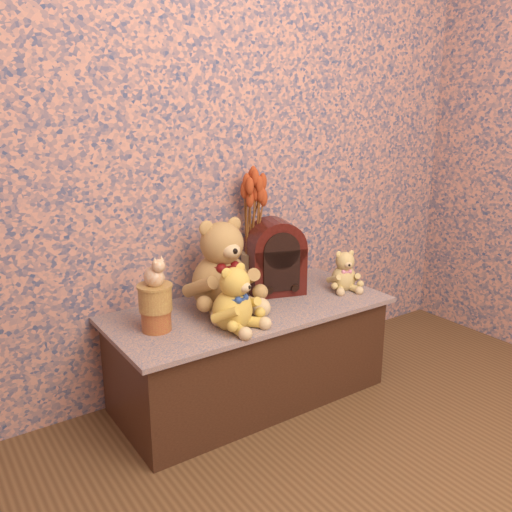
{
  "coord_description": "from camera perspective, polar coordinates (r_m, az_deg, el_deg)",
  "views": [
    {
      "loc": [
        -1.21,
        -0.6,
        1.29
      ],
      "look_at": [
        0.0,
        1.18,
        0.67
      ],
      "focal_mm": 38.01,
      "sensor_mm": 36.0,
      "label": 1
    }
  ],
  "objects": [
    {
      "name": "biscuit_tin_lower",
      "position": [
        2.14,
        -10.44,
        -6.65
      ],
      "size": [
        0.12,
        0.12,
        0.08
      ],
      "primitive_type": "cylinder",
      "rotation": [
        0.0,
        0.0,
        -0.06
      ],
      "color": "#B47F35",
      "rests_on": "display_shelf"
    },
    {
      "name": "cat_figurine",
      "position": [
        2.07,
        -10.72,
        -1.47
      ],
      "size": [
        0.11,
        0.12,
        0.12
      ],
      "primitive_type": null,
      "rotation": [
        0.0,
        0.0,
        0.26
      ],
      "color": "silver",
      "rests_on": "biscuit_tin_upper"
    },
    {
      "name": "display_shelf",
      "position": [
        2.44,
        -0.67,
        -10.11
      ],
      "size": [
        1.23,
        0.56,
        0.43
      ],
      "primitive_type": "cube",
      "color": "#3B4F7A",
      "rests_on": "ground"
    },
    {
      "name": "ceramic_vase",
      "position": [
        2.53,
        -0.32,
        -1.63
      ],
      "size": [
        0.14,
        0.14,
        0.18
      ],
      "primitive_type": "cylinder",
      "rotation": [
        0.0,
        0.0,
        -0.33
      ],
      "color": "tan",
      "rests_on": "display_shelf"
    },
    {
      "name": "biscuit_tin_upper",
      "position": [
        2.11,
        -10.56,
        -4.35
      ],
      "size": [
        0.15,
        0.15,
        0.1
      ],
      "primitive_type": "cylinder",
      "rotation": [
        0.0,
        0.0,
        0.18
      ],
      "color": "#DDC960",
      "rests_on": "biscuit_tin_lower"
    },
    {
      "name": "teddy_small",
      "position": [
        2.57,
        9.24,
        -1.29
      ],
      "size": [
        0.22,
        0.24,
        0.2
      ],
      "primitive_type": null,
      "rotation": [
        0.0,
        0.0,
        -0.37
      ],
      "color": "tan",
      "rests_on": "display_shelf"
    },
    {
      "name": "dried_stalks",
      "position": [
        2.46,
        -0.33,
        4.5
      ],
      "size": [
        0.25,
        0.25,
        0.37
      ],
      "primitive_type": null,
      "rotation": [
        0.0,
        0.0,
        -0.32
      ],
      "color": "#AE3D1B",
      "rests_on": "ceramic_vase"
    },
    {
      "name": "cathedral_radio",
      "position": [
        2.49,
        2.03,
        -0.01
      ],
      "size": [
        0.29,
        0.25,
        0.34
      ],
      "primitive_type": null,
      "rotation": [
        0.0,
        0.0,
        -0.31
      ],
      "color": "#3C0F0A",
      "rests_on": "display_shelf"
    },
    {
      "name": "teddy_large",
      "position": [
        2.29,
        -3.81,
        -0.46
      ],
      "size": [
        0.34,
        0.41,
        0.42
      ],
      "primitive_type": null,
      "rotation": [
        0.0,
        0.0,
        -0.03
      ],
      "color": "olive",
      "rests_on": "display_shelf"
    },
    {
      "name": "teddy_medium",
      "position": [
        2.1,
        -2.5,
        -4.03
      ],
      "size": [
        0.29,
        0.31,
        0.27
      ],
      "primitive_type": null,
      "rotation": [
        0.0,
        0.0,
        0.33
      ],
      "color": "gold",
      "rests_on": "display_shelf"
    }
  ]
}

